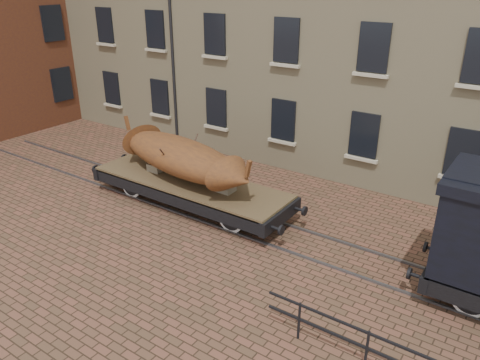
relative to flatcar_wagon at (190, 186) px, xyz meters
The scene contains 4 objects.
ground 3.54m from the flatcar_wagon, ahead, with size 90.00×90.00×0.00m, color #4C3524.
rail_track 3.54m from the flatcar_wagon, ahead, with size 30.00×1.52×0.06m.
flatcar_wagon is the anchor object (origin of this frame).
iron_boat 1.11m from the flatcar_wagon, behind, with size 6.90×2.97×1.64m.
Camera 1 is at (6.70, -11.52, 7.73)m, focal length 35.00 mm.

